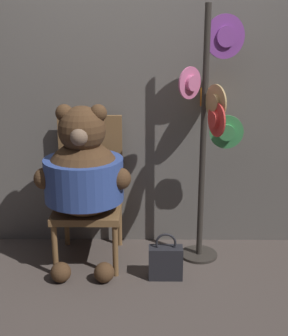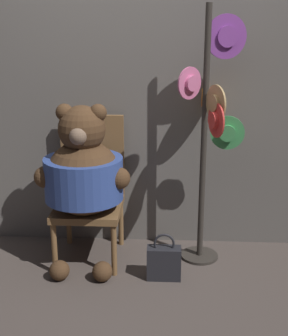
{
  "view_description": "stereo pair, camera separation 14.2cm",
  "coord_description": "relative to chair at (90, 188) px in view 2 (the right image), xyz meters",
  "views": [
    {
      "loc": [
        0.05,
        -2.79,
        1.71
      ],
      "look_at": [
        0.03,
        0.37,
        0.73
      ],
      "focal_mm": 50.0,
      "sensor_mm": 36.0,
      "label": 1
    },
    {
      "loc": [
        0.19,
        -2.79,
        1.71
      ],
      "look_at": [
        0.03,
        0.37,
        0.73
      ],
      "focal_mm": 50.0,
      "sensor_mm": 36.0,
      "label": 2
    }
  ],
  "objects": [
    {
      "name": "handbag_on_ground",
      "position": [
        0.56,
        -0.37,
        -0.4
      ],
      "size": [
        0.24,
        0.11,
        0.34
      ],
      "color": "#232328",
      "rests_on": "ground_plane"
    },
    {
      "name": "chair",
      "position": [
        0.0,
        0.0,
        0.0
      ],
      "size": [
        0.48,
        0.54,
        1.05
      ],
      "color": "brown",
      "rests_on": "ground_plane"
    },
    {
      "name": "hat_display_rack",
      "position": [
        0.87,
        -0.06,
        0.52
      ],
      "size": [
        0.48,
        0.58,
        1.84
      ],
      "color": "#332D28",
      "rests_on": "ground_plane"
    },
    {
      "name": "wall_back",
      "position": [
        0.38,
        0.28,
        0.61
      ],
      "size": [
        8.0,
        0.1,
        2.27
      ],
      "color": "#66605B",
      "rests_on": "ground_plane"
    },
    {
      "name": "ground_plane",
      "position": [
        0.38,
        -0.48,
        -0.53
      ],
      "size": [
        14.0,
        14.0,
        0.0
      ],
      "primitive_type": "plane",
      "color": "#4C423D"
    },
    {
      "name": "teddy_bear",
      "position": [
        -0.01,
        -0.19,
        0.18
      ],
      "size": [
        0.67,
        0.59,
        1.19
      ],
      "color": "#4C331E",
      "rests_on": "ground_plane"
    }
  ]
}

